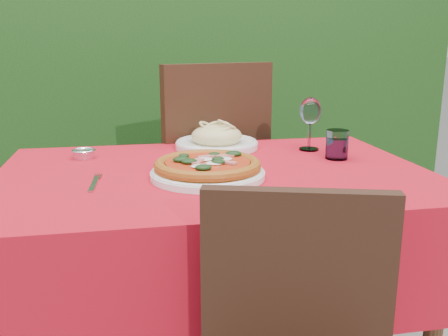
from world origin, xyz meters
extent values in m
cube|color=black|center=(0.00, 1.55, 0.80)|extent=(3.20, 0.55, 1.60)
cube|color=#4A2E17|center=(0.00, 0.00, 0.72)|extent=(1.20, 0.80, 0.04)
cylinder|color=#4A2E17|center=(0.54, -0.34, 0.35)|extent=(0.05, 0.05, 0.70)
cylinder|color=#4A2E17|center=(-0.54, 0.34, 0.35)|extent=(0.05, 0.05, 0.70)
cylinder|color=#4A2E17|center=(0.54, 0.34, 0.35)|extent=(0.05, 0.05, 0.70)
cube|color=red|center=(0.00, 0.00, 0.59)|extent=(1.26, 0.86, 0.32)
cube|color=black|center=(0.07, -0.54, 0.64)|extent=(0.38, 0.14, 0.42)
cube|color=black|center=(0.04, 0.71, 0.50)|extent=(0.59, 0.59, 0.04)
cube|color=black|center=(0.11, 0.51, 0.78)|extent=(0.46, 0.19, 0.51)
cylinder|color=black|center=(0.17, 0.96, 0.24)|extent=(0.04, 0.04, 0.48)
cylinder|color=black|center=(-0.21, 0.84, 0.24)|extent=(0.04, 0.04, 0.48)
cylinder|color=black|center=(0.29, 0.58, 0.24)|extent=(0.04, 0.04, 0.48)
cylinder|color=black|center=(-0.09, 0.45, 0.24)|extent=(0.04, 0.04, 0.48)
cylinder|color=white|center=(-0.03, -0.07, 0.76)|extent=(0.32, 0.32, 0.02)
cylinder|color=#C26D1B|center=(-0.03, -0.07, 0.78)|extent=(0.32, 0.32, 0.02)
cylinder|color=#961209|center=(-0.03, -0.07, 0.79)|extent=(0.26, 0.26, 0.01)
cylinder|color=white|center=(0.06, 0.32, 0.76)|extent=(0.29, 0.29, 0.02)
ellipsoid|color=beige|center=(0.06, 0.32, 0.79)|extent=(0.20, 0.20, 0.08)
cylinder|color=silver|center=(0.42, 0.08, 0.80)|extent=(0.07, 0.07, 0.09)
cylinder|color=#97B8CD|center=(0.42, 0.08, 0.78)|extent=(0.06, 0.06, 0.07)
cylinder|color=silver|center=(0.38, 0.22, 0.75)|extent=(0.07, 0.07, 0.01)
cylinder|color=silver|center=(0.38, 0.22, 0.80)|extent=(0.01, 0.01, 0.09)
ellipsoid|color=silver|center=(0.38, 0.22, 0.89)|extent=(0.08, 0.08, 0.09)
cube|color=#AFAFB6|center=(-0.34, -0.09, 0.75)|extent=(0.04, 0.19, 0.00)
cylinder|color=silver|center=(-0.39, 0.24, 0.76)|extent=(0.07, 0.07, 0.03)
camera|label=1|loc=(-0.24, -1.41, 1.12)|focal=40.00mm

